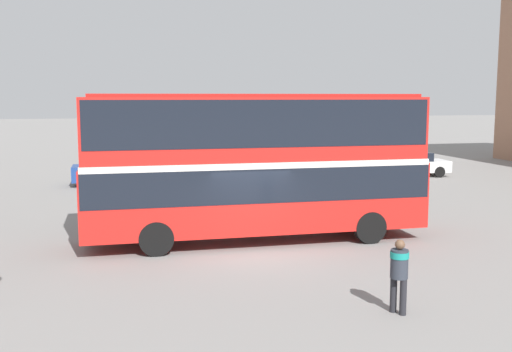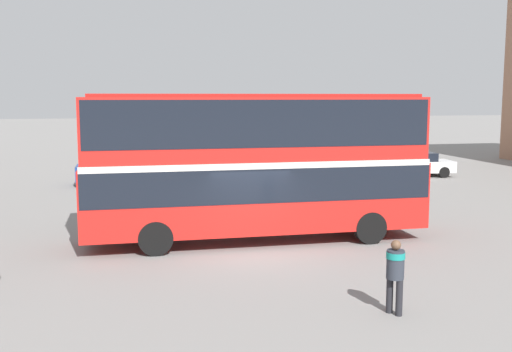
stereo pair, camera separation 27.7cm
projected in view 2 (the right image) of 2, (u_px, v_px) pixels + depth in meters
ground_plane at (252, 253)px, 18.39m from camera, size 240.00×240.00×0.00m
double_decker_bus at (256, 158)px, 19.55m from camera, size 11.19×2.64×4.86m
pedestrian_foreground at (395, 269)px, 13.10m from camera, size 0.56×0.56×1.68m
parked_car_kerb_near at (418, 164)px, 35.99m from camera, size 4.15×2.21×1.45m
parked_car_kerb_far at (116, 170)px, 32.62m from camera, size 4.13×1.90×1.62m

